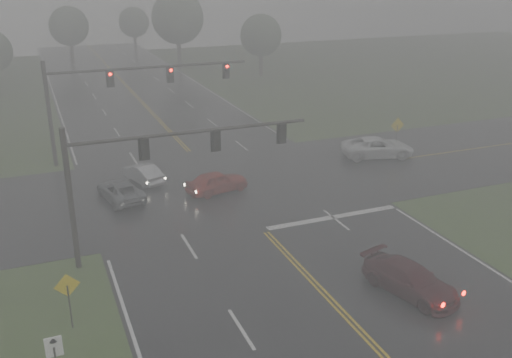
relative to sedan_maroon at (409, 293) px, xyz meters
name	(u,v)px	position (x,y,z in m)	size (l,w,h in m)	color
main_road	(231,195)	(-3.64, 14.25, 0.00)	(18.00, 160.00, 0.02)	black
cross_street	(221,185)	(-3.64, 16.25, 0.00)	(120.00, 14.00, 0.02)	black
stop_bar	(333,218)	(0.86, 8.65, 0.00)	(8.50, 0.50, 0.01)	silver
sedan_maroon	(409,293)	(0.00, 0.00, 0.00)	(1.94, 4.77, 1.38)	#35090F
sedan_red	(217,192)	(-4.27, 15.13, 0.00)	(1.68, 4.18, 1.43)	maroon
sedan_silver	(144,182)	(-8.43, 18.84, 0.00)	(1.33, 3.82, 1.26)	#B6B8BE
car_grey	(121,200)	(-10.41, 16.20, 0.00)	(2.05, 4.44, 1.23)	#56585D
pickup_white	(377,157)	(9.74, 17.49, 0.00)	(2.57, 5.57, 1.55)	silver
signal_gantry_near	(148,162)	(-10.05, 8.20, 5.04)	(12.46, 0.31, 7.19)	black
signal_gantry_far	(115,88)	(-9.01, 24.76, 5.53)	(15.38, 0.40, 7.81)	black
sign_diamond_west	(68,292)	(-14.61, 3.04, 1.70)	(1.04, 0.16, 2.52)	black
sign_arrow_white	(55,357)	(-15.36, -1.24, 1.81)	(0.58, 0.10, 2.59)	black
sign_diamond_east	(397,129)	(11.61, 17.76, 1.97)	(1.22, 0.10, 2.92)	black
tree_ne_a	(178,18)	(5.89, 63.18, 7.12)	(7.37, 7.37, 10.83)	#2E241D
tree_n_mid	(69,26)	(-8.23, 72.97, 5.60)	(5.80, 5.80, 8.52)	#2E241D
tree_e_near	(261,35)	(14.62, 53.37, 5.36)	(5.55, 5.55, 8.15)	#2E241D
tree_n_far	(134,22)	(3.12, 82.39, 4.95)	(5.13, 5.13, 7.53)	#2E241D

